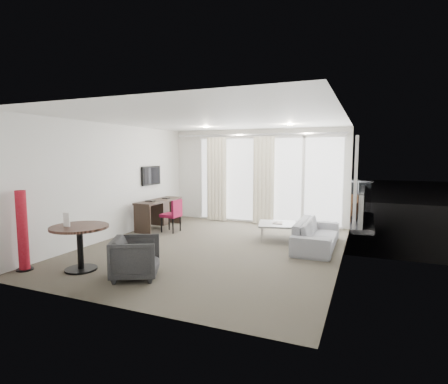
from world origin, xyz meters
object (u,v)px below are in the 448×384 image
at_px(desk, 159,214).
at_px(rattan_chair_a, 289,203).
at_px(rattan_chair_b, 346,208).
at_px(coffee_table, 277,231).
at_px(round_table, 80,248).
at_px(red_lamp, 22,231).
at_px(sofa, 317,234).
at_px(tub_armchair, 136,258).
at_px(desk_chair, 171,216).

relative_size(desk, rattan_chair_a, 2.11).
bearing_deg(rattan_chair_b, desk, -124.76).
bearing_deg(desk, coffee_table, -0.46).
distance_m(desk, coffee_table, 3.15).
xyz_separation_m(round_table, rattan_chair_b, (3.81, 6.29, 0.00)).
distance_m(desk, red_lamp, 3.72).
xyz_separation_m(round_table, sofa, (3.42, 2.96, -0.09)).
bearing_deg(tub_armchair, round_table, 65.69).
distance_m(desk_chair, round_table, 3.08).
bearing_deg(sofa, tub_armchair, 140.97).
bearing_deg(rattan_chair_a, desk_chair, -113.71).
relative_size(round_table, rattan_chair_a, 1.26).
xyz_separation_m(desk_chair, tub_armchair, (1.19, -3.02, -0.09)).
distance_m(sofa, rattan_chair_a, 4.02).
bearing_deg(desk_chair, coffee_table, 7.51).
distance_m(sofa, rattan_chair_b, 3.35).
distance_m(desk, rattan_chair_b, 5.34).
relative_size(desk_chair, rattan_chair_b, 1.08).
xyz_separation_m(coffee_table, sofa, (0.91, -0.35, 0.10)).
bearing_deg(tub_armchair, rattan_chair_a, -35.65).
bearing_deg(round_table, coffee_table, 52.87).
height_order(red_lamp, rattan_chair_a, red_lamp).
distance_m(red_lamp, rattan_chair_b, 8.14).
height_order(red_lamp, rattan_chair_b, red_lamp).
bearing_deg(sofa, red_lamp, 127.75).
xyz_separation_m(desk_chair, coffee_table, (2.63, 0.24, -0.22)).
xyz_separation_m(red_lamp, coffee_table, (3.38, 3.67, -0.48)).
height_order(round_table, red_lamp, red_lamp).
bearing_deg(tub_armchair, red_lamp, 74.79).
bearing_deg(round_table, rattan_chair_a, 73.13).
relative_size(sofa, rattan_chair_a, 2.58).
bearing_deg(red_lamp, coffee_table, 47.40).
xyz_separation_m(tub_armchair, sofa, (2.36, 2.91, -0.04)).
bearing_deg(tub_armchair, rattan_chair_b, -51.10).
height_order(sofa, rattan_chair_a, rattan_chair_a).
bearing_deg(rattan_chair_b, red_lamp, -103.46).
height_order(desk_chair, rattan_chair_b, desk_chair).
xyz_separation_m(red_lamp, rattan_chair_b, (4.68, 6.65, -0.29)).
bearing_deg(coffee_table, rattan_chair_b, 66.35).
distance_m(round_table, rattan_chair_a, 7.05).
bearing_deg(red_lamp, round_table, 22.44).
bearing_deg(rattan_chair_a, tub_armchair, -91.45).
height_order(desk, coffee_table, desk).
height_order(coffee_table, rattan_chair_b, rattan_chair_b).
xyz_separation_m(sofa, rattan_chair_a, (-1.38, 3.78, 0.09)).
distance_m(desk, rattan_chair_a, 4.33).
distance_m(desk_chair, sofa, 3.55).
bearing_deg(round_table, desk_chair, 92.30).
bearing_deg(desk, red_lamp, -93.57).
xyz_separation_m(coffee_table, rattan_chair_b, (1.30, 2.98, 0.19)).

